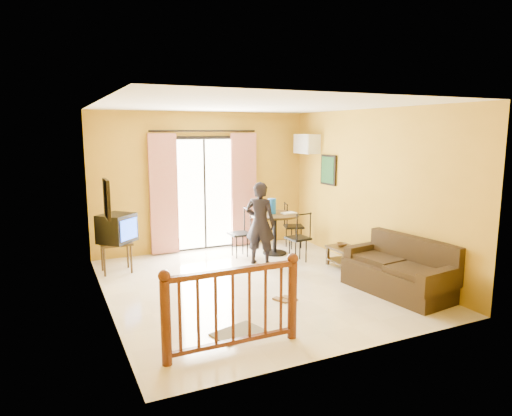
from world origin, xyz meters
name	(u,v)px	position (x,y,z in m)	size (l,w,h in m)	color
ground	(255,284)	(0.00, 0.00, 0.00)	(5.00, 5.00, 0.00)	beige
room_shell	(255,178)	(0.00, 0.00, 1.70)	(5.00, 5.00, 5.00)	white
balcony_door	(205,192)	(0.00, 2.43, 1.19)	(2.25, 0.14, 2.46)	black
tv_table	(116,247)	(-1.90, 1.61, 0.45)	(0.53, 0.44, 0.53)	black
television	(117,228)	(-1.87, 1.61, 0.78)	(0.73, 0.73, 0.49)	black
picture_left	(107,199)	(-2.22, -0.20, 1.55)	(0.05, 0.42, 0.52)	black
dining_table	(275,222)	(1.13, 1.52, 0.64)	(0.97, 0.97, 0.81)	black
water_jug	(272,206)	(1.09, 1.56, 0.96)	(0.16, 0.16, 0.30)	#1354B5
serving_tray	(289,213)	(1.39, 1.42, 0.82)	(0.28, 0.18, 0.02)	#F0E8CC
dining_chairs	(277,255)	(1.13, 1.41, 0.00)	(1.75, 1.42, 0.95)	black
air_conditioner	(306,144)	(2.09, 1.95, 2.15)	(0.31, 0.60, 0.40)	white
botanical_print	(328,170)	(2.22, 1.30, 1.65)	(0.05, 0.50, 0.60)	black
coffee_table	(348,255)	(1.85, 0.07, 0.24)	(0.45, 0.82, 0.36)	black
bowl	(342,245)	(1.85, 0.26, 0.39)	(0.18, 0.18, 0.06)	#51381C
sofa	(401,272)	(1.85, -1.25, 0.31)	(1.01, 1.84, 0.83)	black
standing_person	(260,223)	(0.57, 1.01, 0.76)	(0.55, 0.36, 1.52)	black
stair_balustrade	(233,302)	(-1.15, -1.90, 0.56)	(1.63, 0.13, 1.04)	#471E0F
doormat	(238,333)	(-0.94, -1.53, 0.01)	(0.60, 0.40, 0.02)	#5F5B4C
sandals	(285,299)	(0.11, -0.81, 0.01)	(0.33, 0.27, 0.03)	#51381C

